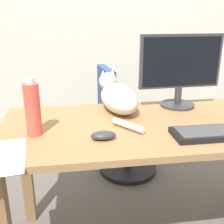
% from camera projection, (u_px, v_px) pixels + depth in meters
% --- Properties ---
extents(back_wall, '(6.00, 0.04, 2.60)m').
position_uv_depth(back_wall, '(112.00, 11.00, 2.63)').
color(back_wall, beige).
rests_on(back_wall, ground_plane).
extents(desk, '(1.55, 0.70, 0.75)m').
position_uv_depth(desk, '(155.00, 141.00, 1.40)').
color(desk, '#9E7247').
rests_on(desk, ground_plane).
extents(office_chair, '(0.48, 0.48, 0.89)m').
position_uv_depth(office_chair, '(123.00, 130.00, 2.21)').
color(office_chair, black).
rests_on(office_chair, ground_plane).
extents(monitor, '(0.48, 0.20, 0.41)m').
position_uv_depth(monitor, '(180.00, 68.00, 1.54)').
color(monitor, '#333338').
rests_on(monitor, desk).
extents(keyboard, '(0.44, 0.15, 0.03)m').
position_uv_depth(keyboard, '(221.00, 132.00, 1.22)').
color(keyboard, black).
rests_on(keyboard, desk).
extents(cat, '(0.23, 0.61, 0.20)m').
position_uv_depth(cat, '(117.00, 96.00, 1.52)').
color(cat, silver).
rests_on(cat, desk).
extents(computer_mouse, '(0.11, 0.06, 0.04)m').
position_uv_depth(computer_mouse, '(103.00, 135.00, 1.17)').
color(computer_mouse, '#333338').
rests_on(computer_mouse, desk).
extents(water_bottle, '(0.07, 0.07, 0.26)m').
position_uv_depth(water_bottle, '(33.00, 109.00, 1.19)').
color(water_bottle, '#D84C3D').
rests_on(water_bottle, desk).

